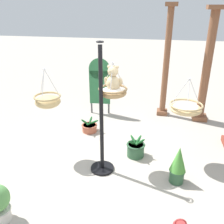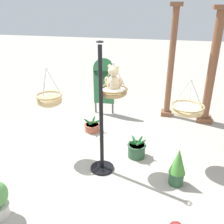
{
  "view_description": "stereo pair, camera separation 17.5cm",
  "coord_description": "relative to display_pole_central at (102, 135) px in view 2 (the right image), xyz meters",
  "views": [
    {
      "loc": [
        0.79,
        -3.73,
        2.86
      ],
      "look_at": [
        -0.01,
        0.09,
        1.15
      ],
      "focal_mm": 38.98,
      "sensor_mm": 36.0,
      "label": 1
    },
    {
      "loc": [
        0.96,
        -3.69,
        2.86
      ],
      "look_at": [
        -0.01,
        0.09,
        1.15
      ],
      "focal_mm": 38.98,
      "sensor_mm": 36.0,
      "label": 2
    }
  ],
  "objects": [
    {
      "name": "ground_plane",
      "position": [
        0.17,
        0.03,
        -0.73
      ],
      "size": [
        40.0,
        40.0,
        0.0
      ],
      "primitive_type": "plane",
      "color": "#A8A093"
    },
    {
      "name": "potted_plant_small_succulent",
      "position": [
        -0.68,
        1.42,
        -0.61
      ],
      "size": [
        0.45,
        0.48,
        0.34
      ],
      "color": "#AD563D",
      "rests_on": "ground"
    },
    {
      "name": "greenhouse_pillar_far_back",
      "position": [
        2.06,
        2.72,
        0.67
      ],
      "size": [
        0.4,
        0.4,
        2.89
      ],
      "color": "brown",
      "rests_on": "ground"
    },
    {
      "name": "display_pole_central",
      "position": [
        0.0,
        0.0,
        0.0
      ],
      "size": [
        0.44,
        0.44,
        2.37
      ],
      "color": "black",
      "rests_on": "ground"
    },
    {
      "name": "display_sign_board",
      "position": [
        -0.7,
        2.57,
        0.21
      ],
      "size": [
        0.58,
        0.09,
        1.59
      ],
      "color": "#286B3D",
      "rests_on": "ground"
    },
    {
      "name": "hanging_basket_with_teddy",
      "position": [
        0.15,
        0.25,
        0.76
      ],
      "size": [
        0.51,
        0.51,
        0.61
      ],
      "color": "#A37F51"
    },
    {
      "name": "teddy_bear",
      "position": [
        0.15,
        0.27,
        0.96
      ],
      "size": [
        0.33,
        0.3,
        0.47
      ],
      "color": "#D1B789"
    },
    {
      "name": "potted_plant_trailing_ivy",
      "position": [
        0.56,
        0.58,
        -0.56
      ],
      "size": [
        0.39,
        0.4,
        0.43
      ],
      "color": "#2D5638",
      "rests_on": "ground"
    },
    {
      "name": "hanging_basket_left_high",
      "position": [
        -1.11,
        0.26,
        0.48
      ],
      "size": [
        0.51,
        0.51,
        0.75
      ],
      "color": "tan"
    },
    {
      "name": "hanging_basket_right_low",
      "position": [
        1.45,
        0.6,
        0.41
      ],
      "size": [
        0.61,
        0.61,
        0.67
      ],
      "color": "tan"
    },
    {
      "name": "greenhouse_pillar_left",
      "position": [
        1.06,
        2.87,
        0.7
      ],
      "size": [
        0.31,
        0.31,
        2.95
      ],
      "color": "brown",
      "rests_on": "ground"
    },
    {
      "name": "potted_plant_flowering_red",
      "position": [
        1.37,
        -0.08,
        -0.37
      ],
      "size": [
        0.28,
        0.28,
        0.7
      ],
      "color": "#2D5638",
      "rests_on": "ground"
    }
  ]
}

